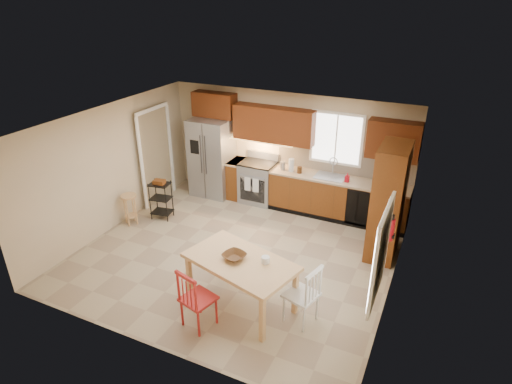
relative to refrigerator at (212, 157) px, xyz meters
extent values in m
plane|color=tan|center=(1.70, -2.12, -0.91)|extent=(5.50, 5.50, 0.00)
cube|color=silver|center=(1.70, -2.12, 1.59)|extent=(5.50, 5.00, 0.02)
cube|color=#CCB793|center=(1.70, 0.38, 0.34)|extent=(5.50, 0.02, 2.50)
cube|color=#CCB793|center=(1.70, -4.62, 0.34)|extent=(5.50, 0.02, 2.50)
cube|color=#CCB793|center=(-1.05, -2.12, 0.34)|extent=(0.02, 5.00, 2.50)
cube|color=#CCB793|center=(4.45, -2.12, 0.34)|extent=(0.02, 5.00, 2.50)
cube|color=gray|center=(0.00, 0.00, 0.00)|extent=(0.92, 0.75, 1.82)
cube|color=gray|center=(1.15, 0.06, -0.45)|extent=(0.76, 0.63, 0.92)
cube|color=brown|center=(0.60, 0.08, -0.46)|extent=(0.30, 0.60, 0.90)
cube|color=brown|center=(2.99, 0.08, -0.46)|extent=(2.92, 0.60, 0.90)
cube|color=black|center=(3.55, -0.22, -0.46)|extent=(0.60, 0.02, 0.78)
cube|color=beige|center=(2.99, 0.36, 0.27)|extent=(2.92, 0.03, 0.55)
cube|color=#5F280F|center=(0.00, 0.20, 1.19)|extent=(1.00, 0.35, 0.55)
cube|color=#5F280F|center=(1.45, 0.20, 0.92)|extent=(1.80, 0.35, 0.75)
cube|color=#5F280F|center=(3.95, 0.20, 0.92)|extent=(1.00, 0.35, 0.75)
cube|color=white|center=(2.80, 0.35, 0.74)|extent=(1.12, 0.04, 1.12)
cube|color=gray|center=(2.80, 0.08, -0.05)|extent=(0.62, 0.46, 0.16)
cube|color=#FFBF66|center=(1.15, 0.17, 0.52)|extent=(1.60, 0.30, 0.01)
imported|color=#B60C1A|center=(3.18, -0.02, 0.09)|extent=(0.09, 0.09, 0.19)
cylinder|color=silver|center=(1.95, 0.03, 0.13)|extent=(0.12, 0.12, 0.28)
cylinder|color=gray|center=(1.75, 0.03, 0.08)|extent=(0.11, 0.11, 0.18)
cylinder|color=#512E15|center=(2.15, 0.00, 0.06)|extent=(0.10, 0.10, 0.14)
cube|color=brown|center=(4.13, -0.93, 0.14)|extent=(0.50, 0.95, 2.10)
cylinder|color=#B60C1A|center=(4.33, -1.98, 0.19)|extent=(0.12, 0.12, 0.36)
cube|color=white|center=(4.38, -3.27, 0.54)|extent=(0.04, 1.02, 1.32)
cube|color=#8C7A59|center=(-0.97, -0.82, 0.14)|extent=(0.04, 0.95, 2.10)
imported|color=#512E15|center=(2.31, -3.32, -0.10)|extent=(0.41, 0.41, 0.08)
cylinder|color=silver|center=(2.78, -3.22, -0.07)|extent=(0.16, 0.16, 0.15)
camera|label=1|loc=(4.85, -8.01, 3.55)|focal=30.00mm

